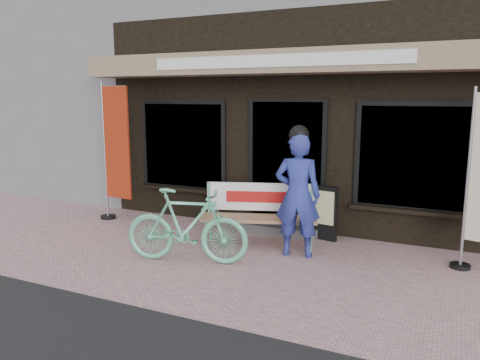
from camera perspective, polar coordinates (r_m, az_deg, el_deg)
The scene contains 8 objects.
ground at distance 6.31m, azimuth -0.61°, elevation -10.65°, with size 70.00×70.00×0.00m, color #CB9B9E.
storefront at distance 10.61m, azimuth 11.37°, elevation 14.07°, with size 7.00×6.77×6.00m.
neighbor_left_near at distance 15.49m, azimuth -21.18°, elevation 13.10°, with size 10.00×7.00×6.40m, color slate.
bench at distance 7.11m, azimuth 2.36°, elevation -3.60°, with size 1.78×0.96×0.94m.
person at distance 6.58m, azimuth 7.05°, elevation -1.55°, with size 0.70×0.53×1.86m.
bicycle at distance 6.40m, azimuth -6.51°, elevation -5.58°, with size 0.48×1.70×1.02m, color #61BD95.
nobori_red at distance 8.65m, azimuth -15.00°, elevation 3.53°, with size 0.74×0.29×2.50m.
menu_stand at distance 7.47m, azimuth 10.17°, elevation -3.90°, with size 0.44×0.16×0.86m.
Camera 1 is at (2.55, -5.31, 2.25)m, focal length 35.00 mm.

